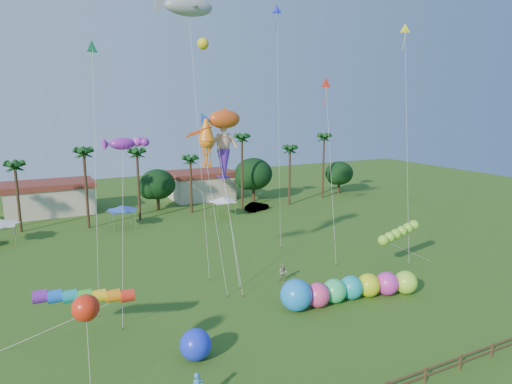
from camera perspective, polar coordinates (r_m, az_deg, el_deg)
name	(u,v)px	position (r m, az deg, el deg)	size (l,w,h in m)	color
ground	(323,347)	(32.92, 8.43, -18.67)	(160.00, 160.00, 0.00)	#285116
tree_line	(176,182)	(71.13, -10.02, 1.19)	(69.46, 8.91, 11.00)	#3A2819
buildings_row	(124,194)	(75.70, -16.13, -0.24)	(35.00, 7.00, 4.00)	beige
tent_row	(123,209)	(61.87, -16.32, -2.01)	(31.00, 4.00, 0.60)	white
car_b	(257,206)	(69.98, 0.13, -1.82)	(1.41, 4.04, 1.33)	#4C4C54
spectator_b	(283,273)	(42.99, 3.39, -10.03)	(0.78, 0.61, 1.61)	gray
caterpillar_inflatable	(345,289)	(39.37, 11.10, -11.84)	(12.66, 4.00, 2.58)	#F03F85
blue_ball	(196,345)	(31.09, -7.56, -18.39)	(2.05, 2.05, 2.05)	#1C33FC
rainbow_tube	(103,300)	(33.64, -18.55, -12.69)	(10.08, 2.85, 3.49)	red
green_worm	(383,240)	(46.46, 15.62, -5.85)	(9.33, 1.21, 3.71)	#85E132
orange_ball_kite	(86,308)	(27.39, -20.52, -13.43)	(1.86, 2.03, 5.99)	red
merman_kite	(224,156)	(41.89, -4.07, 4.46)	(2.39, 4.67, 13.95)	#E7A683
fish_kite	(224,119)	(41.08, -3.98, 9.07)	(4.67, 6.08, 15.79)	#CD4C16
shark_kite	(189,7)	(47.33, -8.39, 21.95)	(6.39, 7.35, 26.43)	#979FA5
squid_kite	(206,141)	(40.21, -6.21, 6.33)	(1.71, 4.80, 15.04)	orange
lobster_kite	(123,144)	(36.06, -16.34, 5.81)	(3.72, 4.90, 13.90)	purple
delta_kite_red	(326,86)	(47.94, 8.77, 12.91)	(1.29, 3.64, 18.81)	#F9321B
delta_kite_yellow	(405,35)	(50.11, 18.14, 18.13)	(1.31, 3.67, 24.01)	yellow
delta_kite_green	(92,53)	(38.67, -19.77, 16.04)	(1.94, 3.87, 21.01)	#30CD6B
delta_kite_blue	(277,15)	(54.92, 2.61, 21.27)	(2.18, 4.50, 27.14)	#1624CB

